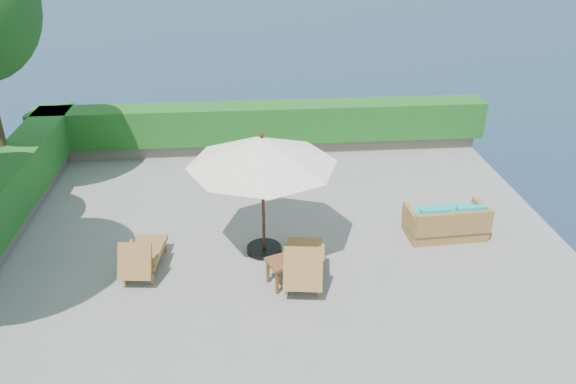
{
  "coord_description": "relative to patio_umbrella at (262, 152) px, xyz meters",
  "views": [
    {
      "loc": [
        -0.55,
        -9.12,
        6.17
      ],
      "look_at": [
        0.3,
        0.8,
        1.1
      ],
      "focal_mm": 35.0,
      "sensor_mm": 36.0,
      "label": 1
    }
  ],
  "objects": [
    {
      "name": "foundation",
      "position": [
        0.22,
        -0.37,
        -3.71
      ],
      "size": [
        12.0,
        12.0,
        3.0
      ],
      "primitive_type": "cube",
      "color": "#514A40",
      "rests_on": "ocean"
    },
    {
      "name": "planter_wall_far",
      "position": [
        0.22,
        5.23,
        -1.98
      ],
      "size": [
        12.0,
        0.6,
        0.36
      ],
      "primitive_type": "cube",
      "color": "#6C6456",
      "rests_on": "ground"
    },
    {
      "name": "ground",
      "position": [
        0.22,
        -0.37,
        -2.15
      ],
      "size": [
        12.0,
        12.0,
        0.0
      ],
      "primitive_type": "plane",
      "color": "gray",
      "rests_on": "ground"
    },
    {
      "name": "wicker_loveseat",
      "position": [
        3.81,
        0.26,
        -1.84
      ],
      "size": [
        1.68,
        0.92,
        0.8
      ],
      "rotation": [
        0.0,
        0.0,
        0.05
      ],
      "color": "#986337",
      "rests_on": "ground"
    },
    {
      "name": "hedge_far",
      "position": [
        0.22,
        5.23,
        -1.31
      ],
      "size": [
        12.4,
        0.9,
        1.0
      ],
      "primitive_type": "cube",
      "color": "#154814",
      "rests_on": "planter_wall_far"
    },
    {
      "name": "patio_umbrella",
      "position": [
        0.0,
        0.0,
        0.0
      ],
      "size": [
        2.98,
        2.98,
        2.55
      ],
      "rotation": [
        0.0,
        0.0,
        0.05
      ],
      "color": "black",
      "rests_on": "ground"
    },
    {
      "name": "lounge_left",
      "position": [
        -2.3,
        -0.49,
        -1.8
      ],
      "size": [
        0.76,
        1.52,
        0.85
      ],
      "rotation": [
        0.0,
        0.0,
        -0.11
      ],
      "color": "#986337",
      "rests_on": "ground"
    },
    {
      "name": "ocean",
      "position": [
        0.22,
        -0.37,
        -5.16
      ],
      "size": [
        600.0,
        600.0,
        0.0
      ],
      "primitive_type": "plane",
      "color": "#142C3F",
      "rests_on": "ground"
    },
    {
      "name": "lounge_right",
      "position": [
        0.68,
        -1.02,
        -1.75
      ],
      "size": [
        0.9,
        1.74,
        0.96
      ],
      "rotation": [
        0.0,
        0.0,
        -0.14
      ],
      "color": "#986337",
      "rests_on": "ground"
    },
    {
      "name": "side_table",
      "position": [
        0.27,
        -1.14,
        -1.72
      ],
      "size": [
        0.64,
        0.64,
        0.52
      ],
      "rotation": [
        0.0,
        0.0,
        0.39
      ],
      "color": "brown",
      "rests_on": "ground"
    }
  ]
}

